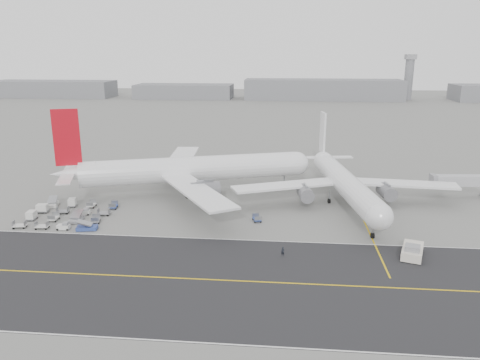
# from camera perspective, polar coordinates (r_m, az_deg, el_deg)

# --- Properties ---
(ground) EXTENTS (700.00, 700.00, 0.00)m
(ground) POSITION_cam_1_polar(r_m,az_deg,el_deg) (88.87, -3.63, -6.62)
(ground) COLOR gray
(ground) RESTS_ON ground
(taxiway) EXTENTS (220.00, 59.00, 0.03)m
(taxiway) POSITION_cam_1_polar(r_m,az_deg,el_deg) (72.03, -1.86, -12.12)
(taxiway) COLOR #252527
(taxiway) RESTS_ON ground
(horizon_buildings) EXTENTS (520.00, 28.00, 28.00)m
(horizon_buildings) POSITION_cam_1_polar(r_m,az_deg,el_deg) (343.33, 8.30, 9.71)
(horizon_buildings) COLOR gray
(horizon_buildings) RESTS_ON ground
(control_tower) EXTENTS (7.00, 7.00, 31.25)m
(control_tower) POSITION_cam_1_polar(r_m,az_deg,el_deg) (357.39, 19.89, 11.81)
(control_tower) COLOR gray
(control_tower) RESTS_ON ground
(airliner_a) EXTENTS (59.35, 58.20, 21.18)m
(airliner_a) POSITION_cam_1_polar(r_m,az_deg,el_deg) (112.24, -6.50, 1.30)
(airliner_a) COLOR white
(airliner_a) RESTS_ON ground
(airliner_b) EXTENTS (50.49, 51.40, 17.81)m
(airliner_b) POSITION_cam_1_polar(r_m,az_deg,el_deg) (107.22, 12.53, -0.18)
(airliner_b) COLOR white
(airliner_b) RESTS_ON ground
(pushback_tug) EXTENTS (5.11, 8.81, 2.50)m
(pushback_tug) POSITION_cam_1_polar(r_m,az_deg,el_deg) (84.29, 20.28, -8.11)
(pushback_tug) COLOR silver
(pushback_tug) RESTS_ON ground
(jet_bridge) EXTENTS (14.80, 3.87, 5.54)m
(jet_bridge) POSITION_cam_1_polar(r_m,az_deg,el_deg) (120.89, 25.43, -0.19)
(jet_bridge) COLOR gray
(jet_bridge) RESTS_ON ground
(gse_cluster) EXTENTS (24.36, 23.72, 1.92)m
(gse_cluster) POSITION_cam_1_polar(r_m,az_deg,el_deg) (103.62, -20.12, -4.30)
(gse_cluster) COLOR #97979C
(gse_cluster) RESTS_ON ground
(stray_dolly) EXTENTS (2.04, 2.64, 1.43)m
(stray_dolly) POSITION_cam_1_polar(r_m,az_deg,el_deg) (95.24, 2.07, -5.05)
(stray_dolly) COLOR silver
(stray_dolly) RESTS_ON ground
(ground_crew_a) EXTENTS (0.69, 0.55, 1.64)m
(ground_crew_a) POSITION_cam_1_polar(r_m,az_deg,el_deg) (79.73, 5.24, -8.69)
(ground_crew_a) COLOR black
(ground_crew_a) RESTS_ON ground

